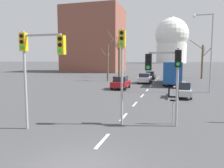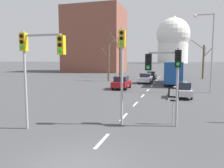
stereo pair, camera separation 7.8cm
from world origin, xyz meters
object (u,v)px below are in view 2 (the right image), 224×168
(traffic_signal_near_right, at_px, (167,68))
(sedan_far_right, at_px, (175,72))
(sedan_near_right, at_px, (122,82))
(traffic_signal_centre_tall, at_px, (122,59))
(city_bus, at_px, (174,71))
(traffic_signal_near_left, at_px, (37,55))
(route_sign_post, at_px, (173,99))
(sedan_mid_centre, at_px, (183,90))
(street_lamp_right, at_px, (209,45))
(sedan_far_left, at_px, (146,78))
(sedan_near_left, at_px, (151,75))

(traffic_signal_near_right, bearing_deg, sedan_far_right, 89.49)
(sedan_near_right, bearing_deg, traffic_signal_centre_tall, -76.35)
(city_bus, bearing_deg, traffic_signal_centre_tall, -96.70)
(traffic_signal_near_left, bearing_deg, sedan_near_right, 88.94)
(route_sign_post, xyz_separation_m, city_bus, (-0.13, 22.62, 0.52))
(sedan_mid_centre, xyz_separation_m, city_bus, (-1.01, 12.57, 1.26))
(sedan_mid_centre, bearing_deg, street_lamp_right, 56.22)
(traffic_signal_centre_tall, relative_size, sedan_near_right, 1.38)
(traffic_signal_near_left, distance_m, sedan_mid_centre, 15.68)
(traffic_signal_near_right, height_order, traffic_signal_centre_tall, traffic_signal_centre_tall)
(traffic_signal_centre_tall, distance_m, sedan_near_right, 16.30)
(sedan_far_right, bearing_deg, traffic_signal_near_right, -90.51)
(sedan_near_right, relative_size, sedan_far_left, 0.89)
(street_lamp_right, height_order, sedan_near_left, street_lamp_right)
(traffic_signal_near_left, height_order, sedan_near_right, traffic_signal_near_left)
(sedan_mid_centre, bearing_deg, traffic_signal_near_right, -96.97)
(sedan_near_right, bearing_deg, traffic_signal_near_left, -91.06)
(sedan_near_right, height_order, sedan_far_right, sedan_far_right)
(route_sign_post, bearing_deg, traffic_signal_near_right, -135.45)
(sedan_near_right, bearing_deg, city_bus, 50.59)
(traffic_signal_centre_tall, xyz_separation_m, street_lamp_right, (6.61, 15.19, 1.62))
(sedan_far_right, bearing_deg, street_lamp_right, -82.13)
(traffic_signal_near_right, relative_size, sedan_far_right, 1.13)
(traffic_signal_near_right, distance_m, city_bus, 23.05)
(traffic_signal_centre_tall, height_order, route_sign_post, traffic_signal_centre_tall)
(street_lamp_right, relative_size, sedan_near_left, 2.31)
(traffic_signal_near_left, xyz_separation_m, city_bus, (6.87, 25.72, -2.01))
(sedan_near_left, bearing_deg, traffic_signal_near_right, -82.52)
(sedan_near_right, height_order, city_bus, city_bus)
(city_bus, bearing_deg, sedan_far_left, 179.16)
(route_sign_post, height_order, sedan_near_right, route_sign_post)
(sedan_near_left, height_order, sedan_far_right, sedan_far_right)
(route_sign_post, relative_size, sedan_mid_centre, 0.56)
(traffic_signal_near_right, distance_m, traffic_signal_centre_tall, 2.60)
(traffic_signal_near_left, relative_size, sedan_near_right, 1.31)
(route_sign_post, distance_m, sedan_near_left, 29.98)
(traffic_signal_near_left, bearing_deg, sedan_far_right, 81.08)
(street_lamp_right, relative_size, city_bus, 0.84)
(sedan_mid_centre, bearing_deg, city_bus, 94.61)
(sedan_near_left, xyz_separation_m, sedan_mid_centre, (5.22, -19.60, -0.00))
(sedan_far_left, xyz_separation_m, sedan_far_right, (4.52, 18.66, 0.04))
(sedan_far_left, bearing_deg, traffic_signal_centre_tall, -86.00)
(sedan_mid_centre, distance_m, sedan_far_right, 31.31)
(traffic_signal_near_right, distance_m, sedan_near_right, 16.50)
(traffic_signal_near_right, relative_size, traffic_signal_centre_tall, 0.80)
(traffic_signal_near_left, height_order, sedan_far_left, traffic_signal_near_left)
(sedan_near_right, distance_m, city_bus, 10.37)
(route_sign_post, distance_m, sedan_far_right, 41.35)
(sedan_far_right, bearing_deg, sedan_mid_centre, -88.35)
(route_sign_post, bearing_deg, traffic_signal_near_left, -156.07)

